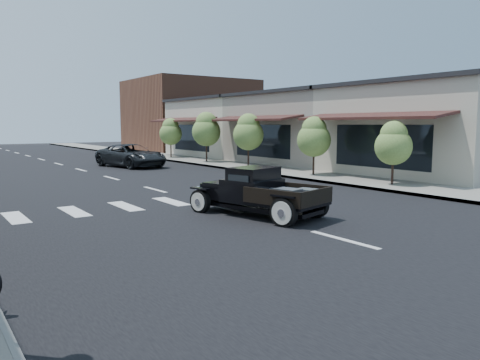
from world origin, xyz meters
TOP-DOWN VIEW (x-y plane):
  - ground at (0.00, 0.00)m, footprint 120.00×120.00m
  - road at (0.00, 15.00)m, footprint 14.00×80.00m
  - road_markings at (0.00, 10.00)m, footprint 12.00×60.00m
  - sidewalk_right at (8.50, 15.00)m, footprint 3.00×80.00m
  - storefront_near at (15.00, 4.00)m, footprint 10.00×9.00m
  - storefront_mid at (15.00, 13.00)m, footprint 10.00×9.00m
  - storefront_far at (15.00, 22.00)m, footprint 10.00×9.00m
  - far_building_right at (15.50, 32.00)m, footprint 11.00×10.00m
  - small_tree_a at (8.30, 1.98)m, footprint 1.51×1.51m
  - small_tree_b at (8.30, 6.62)m, footprint 1.65×1.65m
  - small_tree_c at (8.30, 12.08)m, footprint 1.79×1.79m
  - small_tree_d at (8.30, 16.85)m, footprint 1.91×1.91m
  - small_tree_e at (8.30, 22.13)m, footprint 1.70×1.70m
  - hotrod_pickup at (0.18, 0.41)m, footprint 2.92×4.47m
  - second_car at (3.13, 17.22)m, footprint 3.36×5.43m

SIDE VIEW (x-z plane):
  - ground at x=0.00m, z-range 0.00..0.00m
  - road_markings at x=0.00m, z-range -0.03..0.03m
  - road at x=0.00m, z-range 0.00..0.02m
  - sidewalk_right at x=8.50m, z-range 0.00..0.15m
  - second_car at x=3.13m, z-range 0.00..1.40m
  - hotrod_pickup at x=0.18m, z-range 0.00..1.42m
  - small_tree_a at x=8.30m, z-range 0.15..2.66m
  - small_tree_b at x=8.30m, z-range 0.15..2.90m
  - small_tree_e at x=8.30m, z-range 0.15..2.99m
  - small_tree_c at x=8.30m, z-range 0.15..3.14m
  - small_tree_d at x=8.30m, z-range 0.15..3.33m
  - storefront_near at x=15.00m, z-range 0.00..4.50m
  - storefront_mid at x=15.00m, z-range 0.00..4.50m
  - storefront_far at x=15.00m, z-range 0.00..4.50m
  - far_building_right at x=15.50m, z-range 0.00..7.00m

